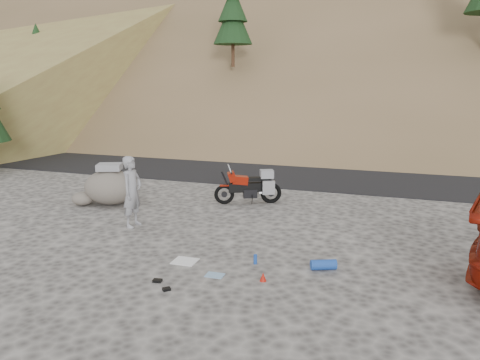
{
  "coord_description": "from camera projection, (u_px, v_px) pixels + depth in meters",
  "views": [
    {
      "loc": [
        4.21,
        -9.31,
        3.61
      ],
      "look_at": [
        0.39,
        2.05,
        1.0
      ],
      "focal_mm": 35.0,
      "sensor_mm": 36.0,
      "label": 1
    }
  ],
  "objects": [
    {
      "name": "man",
      "position": [
        134.0,
        226.0,
        11.69
      ],
      "size": [
        0.46,
        0.67,
        1.77
      ],
      "primitive_type": "imported",
      "rotation": [
        0.0,
        0.0,
        1.51
      ],
      "color": "gray",
      "rests_on": "ground"
    },
    {
      "name": "motorcycle",
      "position": [
        251.0,
        187.0,
        13.7
      ],
      "size": [
        1.86,
        1.05,
        1.19
      ],
      "rotation": [
        0.0,
        0.0,
        0.43
      ],
      "color": "black",
      "rests_on": "ground"
    },
    {
      "name": "road",
      "position": [
        285.0,
        169.0,
        19.04
      ],
      "size": [
        120.0,
        7.0,
        0.05
      ],
      "primitive_type": "cube",
      "color": "black",
      "rests_on": "ground"
    },
    {
      "name": "ground",
      "position": [
        195.0,
        239.0,
        10.71
      ],
      "size": [
        140.0,
        140.0,
        0.0
      ],
      "primitive_type": "plane",
      "color": "#43403E",
      "rests_on": "ground"
    },
    {
      "name": "gear_glove_b",
      "position": [
        167.0,
        289.0,
        8.13
      ],
      "size": [
        0.17,
        0.17,
        0.05
      ],
      "primitive_type": "cube",
      "rotation": [
        0.0,
        0.0,
        0.75
      ],
      "color": "black",
      "rests_on": "ground"
    },
    {
      "name": "gear_white_cloth",
      "position": [
        185.0,
        261.0,
        9.41
      ],
      "size": [
        0.48,
        0.43,
        0.02
      ],
      "primitive_type": "cube",
      "rotation": [
        0.0,
        0.0,
        0.01
      ],
      "color": "white",
      "rests_on": "ground"
    },
    {
      "name": "hillside",
      "position": [
        361.0,
        1.0,
        46.23
      ],
      "size": [
        120.0,
        73.0,
        46.72
      ],
      "color": "brown",
      "rests_on": "ground"
    },
    {
      "name": "gear_bottle",
      "position": [
        255.0,
        259.0,
        9.28
      ],
      "size": [
        0.09,
        0.09,
        0.19
      ],
      "primitive_type": "cylinder",
      "rotation": [
        0.0,
        0.0,
        0.35
      ],
      "color": "#1B44A3",
      "rests_on": "ground"
    },
    {
      "name": "gear_funnel",
      "position": [
        263.0,
        277.0,
        8.49
      ],
      "size": [
        0.14,
        0.14,
        0.16
      ],
      "primitive_type": "cone",
      "rotation": [
        0.0,
        0.0,
        0.1
      ],
      "color": "#B1170B",
      "rests_on": "ground"
    },
    {
      "name": "gear_blue_cloth",
      "position": [
        215.0,
        275.0,
        8.74
      ],
      "size": [
        0.35,
        0.26,
        0.01
      ],
      "primitive_type": "cube",
      "rotation": [
        0.0,
        0.0,
        0.03
      ],
      "color": "#7EA3C3",
      "rests_on": "ground"
    },
    {
      "name": "boulder",
      "position": [
        111.0,
        187.0,
        13.64
      ],
      "size": [
        1.74,
        1.55,
        1.19
      ],
      "rotation": [
        0.0,
        0.0,
        0.16
      ],
      "color": "#514E46",
      "rests_on": "ground"
    },
    {
      "name": "small_rock",
      "position": [
        83.0,
        199.0,
        13.58
      ],
      "size": [
        0.73,
        0.67,
        0.39
      ],
      "rotation": [
        0.0,
        0.0,
        -0.15
      ],
      "color": "#514E46",
      "rests_on": "ground"
    },
    {
      "name": "gear_blue_mat",
      "position": [
        323.0,
        265.0,
        9.0
      ],
      "size": [
        0.53,
        0.37,
        0.2
      ],
      "primitive_type": "cylinder",
      "rotation": [
        0.0,
        1.57,
        0.4
      ],
      "color": "#1B44A3",
      "rests_on": "ground"
    },
    {
      "name": "gear_glove_a",
      "position": [
        157.0,
        281.0,
        8.47
      ],
      "size": [
        0.18,
        0.14,
        0.05
      ],
      "primitive_type": "cube",
      "rotation": [
        0.0,
        0.0,
        0.17
      ],
      "color": "black",
      "rests_on": "ground"
    }
  ]
}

